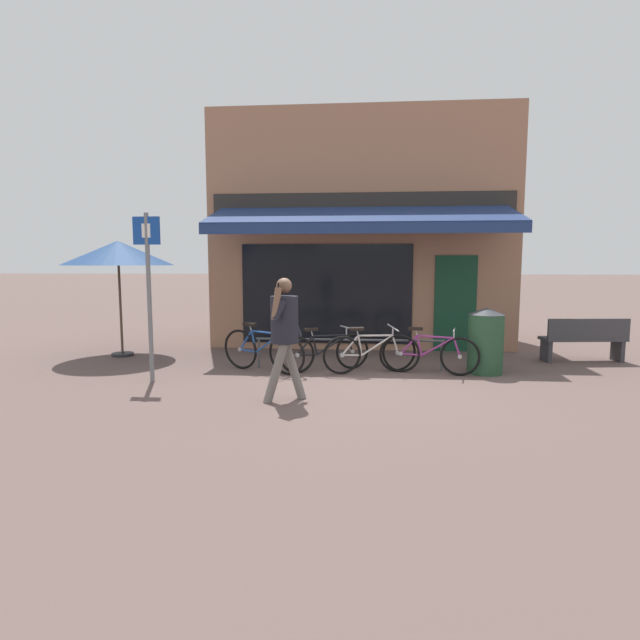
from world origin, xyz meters
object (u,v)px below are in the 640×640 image
(bicycle_blue, at_px, (263,350))
(pedestrian_adult, at_px, (284,326))
(litter_bin, at_px, (486,340))
(cafe_parasol, at_px, (118,254))
(bicycle_purple, at_px, (430,353))
(bicycle_silver, at_px, (370,352))
(parking_sign, at_px, (149,281))
(park_bench, at_px, (584,339))
(bicycle_black, at_px, (325,351))

(bicycle_blue, relative_size, pedestrian_adult, 0.93)
(litter_bin, xyz_separation_m, cafe_parasol, (-7.17, 1.05, 1.54))
(bicycle_purple, bearing_deg, bicycle_silver, -166.13)
(cafe_parasol, bearing_deg, bicycle_blue, -21.79)
(bicycle_blue, bearing_deg, pedestrian_adult, -44.56)
(cafe_parasol, bearing_deg, bicycle_purple, -10.98)
(bicycle_silver, bearing_deg, litter_bin, -12.70)
(bicycle_purple, distance_m, parking_sign, 4.88)
(parking_sign, bearing_deg, bicycle_blue, 27.41)
(bicycle_silver, relative_size, park_bench, 1.02)
(parking_sign, bearing_deg, bicycle_purple, 11.79)
(bicycle_blue, relative_size, bicycle_silver, 0.97)
(park_bench, bearing_deg, bicycle_silver, -168.64)
(cafe_parasol, bearing_deg, pedestrian_adult, -38.31)
(bicycle_purple, height_order, litter_bin, litter_bin)
(bicycle_purple, bearing_deg, parking_sign, -156.02)
(bicycle_black, relative_size, litter_bin, 1.35)
(bicycle_black, bearing_deg, bicycle_blue, 163.18)
(bicycle_black, relative_size, bicycle_silver, 0.94)
(bicycle_black, relative_size, pedestrian_adult, 0.90)
(bicycle_purple, distance_m, litter_bin, 1.02)
(bicycle_blue, distance_m, bicycle_black, 1.11)
(bicycle_black, bearing_deg, bicycle_silver, -34.30)
(parking_sign, height_order, cafe_parasol, parking_sign)
(cafe_parasol, height_order, park_bench, cafe_parasol)
(bicycle_silver, xyz_separation_m, pedestrian_adult, (-1.22, -1.87, 0.69))
(bicycle_silver, xyz_separation_m, parking_sign, (-3.57, -0.93, 1.28))
(pedestrian_adult, distance_m, parking_sign, 2.60)
(bicycle_purple, bearing_deg, litter_bin, 20.81)
(bicycle_silver, bearing_deg, parking_sign, 176.85)
(cafe_parasol, bearing_deg, parking_sign, -53.87)
(bicycle_blue, xyz_separation_m, park_bench, (6.10, 1.44, 0.07))
(pedestrian_adult, bearing_deg, bicycle_black, -107.44)
(pedestrian_adult, height_order, cafe_parasol, cafe_parasol)
(bicycle_purple, distance_m, cafe_parasol, 6.54)
(bicycle_blue, xyz_separation_m, cafe_parasol, (-3.25, 1.30, 1.73))
(parking_sign, bearing_deg, park_bench, 16.52)
(bicycle_black, height_order, cafe_parasol, cafe_parasol)
(bicycle_black, xyz_separation_m, park_bench, (5.01, 1.26, 0.11))
(cafe_parasol, distance_m, park_bench, 9.50)
(bicycle_blue, height_order, pedestrian_adult, pedestrian_adult)
(litter_bin, bearing_deg, bicycle_black, -178.68)
(bicycle_purple, bearing_deg, cafe_parasol, -178.79)
(bicycle_silver, relative_size, pedestrian_adult, 0.96)
(bicycle_black, bearing_deg, parking_sign, 174.53)
(bicycle_silver, xyz_separation_m, cafe_parasol, (-5.15, 1.23, 1.75))
(pedestrian_adult, xyz_separation_m, litter_bin, (3.24, 2.05, -0.48))
(bicycle_blue, distance_m, pedestrian_adult, 2.04)
(park_bench, bearing_deg, parking_sign, -170.21)
(parking_sign, relative_size, park_bench, 1.66)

